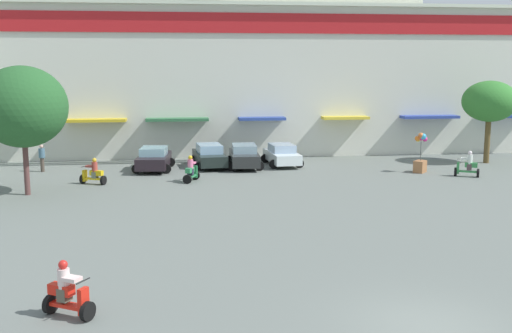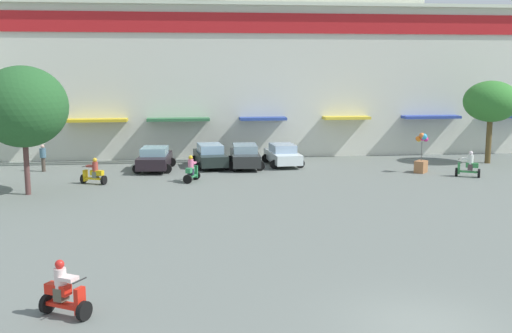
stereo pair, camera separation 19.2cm
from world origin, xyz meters
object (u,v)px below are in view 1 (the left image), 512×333
Objects in this scene: scooter_rider_0 at (67,294)px; scooter_rider_2 at (191,171)px; plaza_tree_2 at (23,107)px; parked_car_2 at (244,156)px; parked_car_1 at (209,156)px; scooter_rider_4 at (468,166)px; plaza_tree_1 at (490,102)px; parked_car_0 at (154,159)px; scooter_rider_3 at (93,174)px; pedestrian_0 at (42,156)px; balloon_vendor_cart at (420,156)px; parked_car_3 at (282,155)px.

scooter_rider_2 is at bearing 79.17° from scooter_rider_0.
plaza_tree_2 is 14.64m from parked_car_2.
scooter_rider_4 reaches higher than parked_car_1.
plaza_tree_1 reaches higher than parked_car_0.
parked_car_2 reaches higher than scooter_rider_3.
pedestrian_0 is at bearing 128.67° from scooter_rider_3.
plaza_tree_1 reaches higher than scooter_rider_2.
scooter_rider_3 is (-5.50, -0.06, -0.04)m from scooter_rider_2.
parked_car_2 is at bearing 52.87° from scooter_rider_2.
balloon_vendor_cart is (16.63, -2.96, 0.26)m from parked_car_0.
parked_car_0 is at bearing -173.63° from parked_car_3.
pedestrian_0 is at bearing -179.69° from parked_car_2.
parked_car_3 is 2.55× the size of pedestrian_0.
pedestrian_0 is at bearing 179.87° from plaza_tree_1.
scooter_rider_0 is at bearing -135.45° from plaza_tree_1.
scooter_rider_3 is at bearing -142.41° from parked_car_1.
scooter_rider_2 is at bearing 0.61° from scooter_rider_3.
parked_car_2 is 1.79× the size of balloon_vendor_cart.
plaza_tree_2 reaches higher than parked_car_1.
balloon_vendor_cart is at bearing 9.98° from plaza_tree_2.
plaza_tree_2 reaches higher than parked_car_0.
balloon_vendor_cart is (10.77, -3.32, 0.24)m from parked_car_2.
plaza_tree_2 is at bearing -148.72° from parked_car_2.
parked_car_2 is 24.91m from scooter_rider_0.
scooter_rider_3 is (3.00, 2.55, -3.94)m from plaza_tree_2.
parked_car_1 is at bearing 163.85° from balloon_vendor_cart.
parked_car_1 is at bearing 159.92° from scooter_rider_4.
parked_car_2 is at bearing 73.11° from scooter_rider_0.
parked_car_0 is 1.76× the size of balloon_vendor_cart.
plaza_tree_2 is at bearing -162.93° from scooter_rider_2.
scooter_rider_2 is (2.28, -4.37, -0.11)m from parked_car_0.
plaza_tree_2 reaches higher than scooter_rider_3.
parked_car_0 is at bearing -167.24° from parked_car_1.
scooter_rider_4 is at bearing -1.38° from scooter_rider_2.
parked_car_0 is 19.48m from scooter_rider_4.
scooter_rider_0 is at bearing -101.57° from parked_car_1.
plaza_tree_2 is at bearing -151.66° from parked_car_3.
parked_car_0 reaches higher than parked_car_3.
scooter_rider_0 is 0.90× the size of pedestrian_0.
plaza_tree_2 is 4.30× the size of scooter_rider_3.
scooter_rider_3 is (-1.84, 19.05, -0.04)m from scooter_rider_0.
scooter_rider_2 is at bearing -139.36° from parked_car_3.
parked_car_0 is 2.88× the size of scooter_rider_3.
plaza_tree_1 is 33.97m from scooter_rider_0.
pedestrian_0 is (-25.88, 5.06, 0.32)m from scooter_rider_4.
parked_car_0 is at bearing 48.30° from plaza_tree_2.
scooter_rider_3 is (-3.22, -4.43, -0.14)m from parked_car_0.
balloon_vendor_cart is (13.04, -3.78, 0.25)m from parked_car_1.
scooter_rider_4 reaches higher than parked_car_0.
plaza_tree_2 reaches higher than scooter_rider_2.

